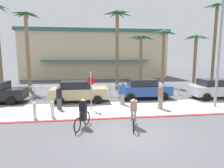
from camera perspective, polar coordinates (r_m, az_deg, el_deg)
The scene contains 23 objects.
ground_plane at distance 18.86m, azimuth -1.10°, elevation -2.77°, with size 80.00×80.00×0.00m, color #4C4C51.
sidewalk_strip at distance 13.25m, azimuth 1.69°, elevation -7.44°, with size 44.00×4.00×0.02m, color #ADAAA0.
curb_paint at distance 11.37m, azimuth 3.30°, elevation -10.10°, with size 44.00×0.24×0.03m, color maroon.
building_backdrop at distance 35.56m, azimuth -5.28°, elevation 8.81°, with size 24.25×11.68×7.98m.
rail_fence at distance 17.24m, azimuth -0.56°, elevation -0.98°, with size 26.51×0.08×1.04m.
stop_sign_bike_lane at distance 12.81m, azimuth -6.34°, elevation -0.41°, with size 0.52×0.56×2.56m.
bollard_1 at distance 11.86m, azimuth -17.41°, elevation -7.16°, with size 0.20×0.20×1.00m.
bollard_3 at distance 11.97m, azimuth -22.15°, elevation -7.26°, with size 0.20×0.20×1.00m.
streetlight_curb at distance 15.15m, azimuth 30.04°, elevation 9.74°, with size 0.24×2.54×7.50m.
palm_tree_2 at distance 22.08m, azimuth -24.18°, elevation 14.07°, with size 2.78×2.84×8.19m.
palm_tree_3 at distance 20.65m, azimuth 1.60°, elevation 15.86°, with size 3.28×3.38×8.37m.
palm_tree_4 at distance 23.21m, azimuth 8.62°, elevation 10.87°, with size 3.69×3.29×6.18m.
palm_tree_5 at distance 23.93m, azimuth 15.18°, elevation 11.67°, with size 2.82×3.22×6.75m.
palm_tree_6 at distance 24.27m, azimuth 23.76°, elevation 10.22°, with size 2.77×3.06×6.18m.
palm_tree_7 at distance 26.92m, azimuth 28.67°, elevation 15.01°, with size 2.97×2.77×9.94m.
car_tan_1 at distance 15.32m, azimuth -10.00°, elevation -2.14°, with size 4.40×2.02×1.69m.
car_blue_2 at distance 16.54m, azimuth 9.55°, elevation -1.37°, with size 4.40×2.02×1.69m.
car_silver_3 at distance 18.63m, azimuth 28.52°, elevation -1.19°, with size 4.40×2.02×1.69m.
cyclist_yellow_0 at distance 9.84m, azimuth 6.47°, elevation -8.91°, with size 0.46×1.79×1.50m.
cyclist_black_1 at distance 9.87m, azimuth -8.74°, elevation -8.89°, with size 0.79×1.69×1.50m.
pedestrian_0 at distance 13.49m, azimuth -15.55°, elevation -4.16°, with size 0.43×0.47×1.66m.
pedestrian_1 at distance 14.27m, azimuth 3.13°, elevation -3.08°, with size 0.43×0.47×1.72m.
pedestrian_2 at distance 13.50m, azimuth 14.35°, elevation -3.81°, with size 0.45×0.48×1.79m.
Camera 1 is at (-2.03, -8.40, 3.57)m, focal length 30.51 mm.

